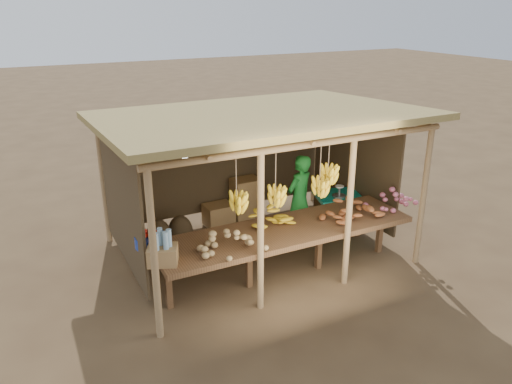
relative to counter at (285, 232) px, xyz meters
name	(u,v)px	position (x,y,z in m)	size (l,w,h in m)	color
ground	(256,251)	(0.00, 0.95, -0.74)	(60.00, 60.00, 0.00)	brown
stall_structure	(253,140)	(-0.04, 0.96, 1.18)	(4.70, 3.50, 2.43)	#A07C52
counter	(285,232)	(0.00, 0.00, 0.00)	(3.90, 1.05, 0.80)	brown
potato_heap	(230,239)	(-1.02, -0.29, 0.24)	(0.89, 0.53, 0.36)	tan
sweet_potato_heap	(350,206)	(1.09, -0.07, 0.24)	(0.88, 0.53, 0.35)	#A3562A
onion_heap	(395,199)	(1.90, -0.17, 0.24)	(0.87, 0.52, 0.36)	#C96178
banana_pile	(270,214)	(-0.15, 0.22, 0.23)	(0.57, 0.34, 0.35)	yellow
tomato_basin	(151,240)	(-1.90, 0.34, 0.15)	(0.43, 0.43, 0.23)	navy
bottle_box	(162,251)	(-1.90, -0.20, 0.24)	(0.45, 0.41, 0.46)	#9C7546
vendor	(299,199)	(0.84, 0.99, 0.03)	(0.56, 0.37, 1.54)	#1B7C28
tarp_crate	(337,211)	(1.65, 0.99, -0.36)	(0.93, 0.86, 0.92)	brown
carton_stack	(237,205)	(0.21, 2.15, -0.38)	(1.09, 0.43, 0.81)	#9C7546
burlap_sacks	(170,231)	(-1.19, 1.85, -0.49)	(0.80, 0.42, 0.57)	#493822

